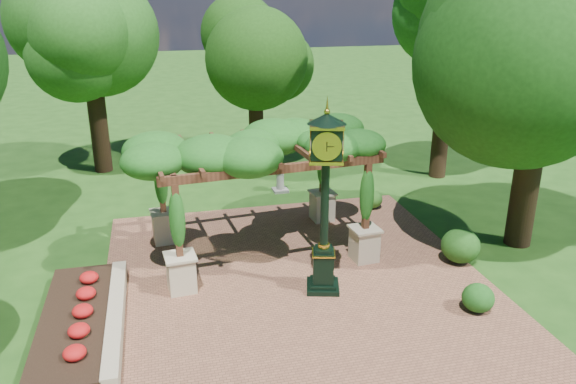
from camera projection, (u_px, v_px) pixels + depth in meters
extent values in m
plane|color=#1E4714|center=(312.00, 311.00, 13.65)|extent=(120.00, 120.00, 0.00)
cube|color=brown|center=(301.00, 290.00, 14.56)|extent=(10.00, 12.00, 0.04)
cube|color=#C6B793|center=(116.00, 317.00, 13.03)|extent=(0.35, 5.00, 0.40)
cube|color=red|center=(75.00, 323.00, 12.84)|extent=(1.50, 5.00, 0.36)
cube|color=black|center=(323.00, 286.00, 14.57)|extent=(1.02, 1.02, 0.12)
cube|color=black|center=(323.00, 267.00, 14.38)|extent=(0.64, 0.64, 0.93)
cube|color=gold|center=(324.00, 253.00, 14.24)|extent=(0.71, 0.71, 0.04)
cylinder|color=black|center=(325.00, 203.00, 13.77)|extent=(0.25, 0.25, 2.38)
cube|color=black|center=(326.00, 142.00, 13.23)|extent=(0.89, 0.89, 0.72)
cylinder|color=white|center=(327.00, 146.00, 12.88)|extent=(0.61, 0.19, 0.62)
cone|color=black|center=(327.00, 118.00, 13.04)|extent=(1.14, 1.14, 0.26)
sphere|color=gold|center=(327.00, 112.00, 12.98)|extent=(0.14, 0.14, 0.14)
cube|color=beige|center=(181.00, 274.00, 14.37)|extent=(0.74, 0.74, 0.94)
cube|color=#542F1C|center=(177.00, 220.00, 13.86)|extent=(0.18, 0.18, 1.93)
cube|color=beige|center=(364.00, 244.00, 15.99)|extent=(0.74, 0.74, 0.94)
cube|color=#542F1C|center=(367.00, 196.00, 15.48)|extent=(0.18, 0.18, 1.93)
cube|color=beige|center=(165.00, 227.00, 17.14)|extent=(0.74, 0.74, 0.94)
cube|color=#542F1C|center=(161.00, 181.00, 16.63)|extent=(0.18, 0.18, 1.93)
cube|color=beige|center=(322.00, 206.00, 18.76)|extent=(0.74, 0.74, 0.94)
cube|color=#542F1C|center=(323.00, 164.00, 18.25)|extent=(0.18, 0.18, 1.93)
cube|color=#542F1C|center=(277.00, 169.00, 14.31)|extent=(6.03, 0.76, 0.23)
cube|color=#542F1C|center=(245.00, 140.00, 17.08)|extent=(6.03, 0.76, 0.23)
ellipsoid|color=#1D5919|center=(259.00, 143.00, 15.60)|extent=(6.40, 4.35, 1.04)
cube|color=gray|center=(280.00, 190.00, 21.59)|extent=(0.59, 0.59, 0.10)
cylinder|color=gray|center=(280.00, 179.00, 21.43)|extent=(0.30, 0.30, 0.92)
cylinder|color=gray|center=(280.00, 167.00, 21.26)|extent=(0.56, 0.56, 0.05)
ellipsoid|color=#1A5016|center=(478.00, 298.00, 13.49)|extent=(0.99, 0.99, 0.70)
ellipsoid|color=#1C4914|center=(461.00, 246.00, 15.87)|extent=(1.44, 1.44, 0.98)
ellipsoid|color=#30691E|center=(372.00, 199.00, 19.81)|extent=(0.85, 0.85, 0.63)
cylinder|color=black|center=(100.00, 132.00, 23.49)|extent=(0.74, 0.74, 3.34)
ellipsoid|color=#225518|center=(87.00, 26.00, 22.00)|extent=(4.53, 4.53, 5.27)
cylinder|color=black|center=(256.00, 129.00, 25.31)|extent=(0.66, 0.66, 2.77)
ellipsoid|color=#193E0F|center=(255.00, 47.00, 24.07)|extent=(4.01, 4.01, 4.38)
cylinder|color=#301F12|center=(441.00, 134.00, 22.72)|extent=(0.67, 0.67, 3.63)
ellipsoid|color=#1D5819|center=(453.00, 12.00, 21.10)|extent=(4.49, 4.49, 5.73)
cylinder|color=#312013|center=(525.00, 188.00, 16.64)|extent=(0.78, 0.78, 3.58)
ellipsoid|color=#153D0F|center=(550.00, 27.00, 15.04)|extent=(5.32, 5.32, 5.66)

